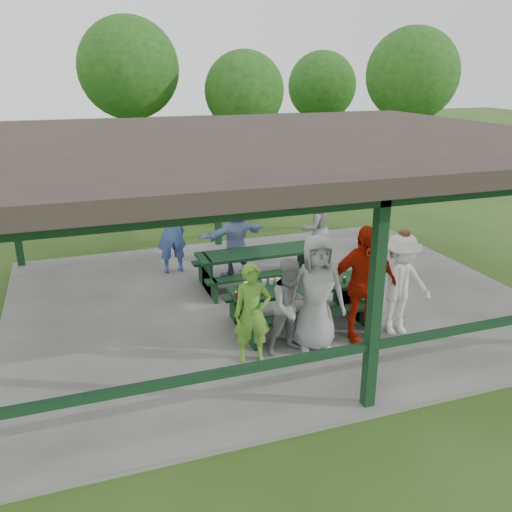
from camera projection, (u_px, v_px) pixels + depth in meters
name	position (u px, v px, depth m)	size (l,w,h in m)	color
ground	(269.00, 303.00, 10.87)	(90.00, 90.00, 0.00)	#2B4D18
concrete_slab	(269.00, 301.00, 10.85)	(10.00, 8.00, 0.10)	#60605C
pavilion_structure	(271.00, 144.00, 9.83)	(10.60, 8.60, 3.24)	black
picnic_table_near	(299.00, 299.00, 9.65)	(2.50, 1.39, 0.75)	black
picnic_table_far	(261.00, 263.00, 11.42)	(2.69, 1.39, 0.75)	black
table_setting	(288.00, 284.00, 9.52)	(2.56, 0.45, 0.10)	white
contestant_green	(252.00, 314.00, 8.31)	(0.58, 0.38, 1.60)	#5C9F2D
contestant_grey_left	(291.00, 306.00, 8.58)	(0.78, 0.60, 1.60)	gray
contestant_grey_mid	(316.00, 293.00, 8.66)	(0.95, 0.62, 1.93)	#939496
contestant_red	(362.00, 284.00, 8.93)	(1.17, 0.49, 2.00)	#9F1806
contestant_white_fedora	(400.00, 284.00, 9.19)	(1.22, 0.79, 1.84)	silver
spectator_lblue	(236.00, 237.00, 11.82)	(1.63, 0.52, 1.76)	#8AA4D6
spectator_blue	(171.00, 233.00, 12.00)	(0.67, 0.44, 1.84)	#425DAB
spectator_grey	(315.00, 228.00, 12.64)	(0.81, 0.63, 1.67)	gray
pickup_truck	(192.00, 191.00, 17.60)	(2.28, 4.95, 1.38)	silver
farm_trailer	(127.00, 186.00, 18.13)	(4.13, 2.77, 1.46)	navy
tree_left	(129.00, 69.00, 22.57)	(4.20, 4.20, 6.57)	#352415
tree_mid	(244.00, 91.00, 22.70)	(3.35, 3.35, 5.23)	#352415
tree_right	(412.00, 75.00, 23.27)	(3.97, 3.97, 6.20)	#352415
tree_far_right	(322.00, 86.00, 27.19)	(3.41, 3.41, 5.33)	#352415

